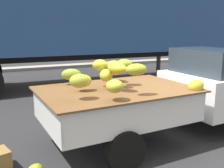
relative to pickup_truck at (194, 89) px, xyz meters
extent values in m
plane|color=#28282B|center=(-1.12, -0.22, -0.88)|extent=(220.00, 220.00, 0.00)
cube|color=gray|center=(-1.12, 10.10, -0.80)|extent=(80.00, 0.80, 0.16)
cube|color=white|center=(0.59, 0.04, -0.09)|extent=(1.96, 1.79, 0.78)
cube|color=#28333D|center=(0.41, 0.02, 0.56)|extent=(1.11, 1.54, 0.52)
cube|color=white|center=(-1.85, -0.10, -0.30)|extent=(2.66, 1.83, 0.08)
cube|color=white|center=(-1.90, 0.72, -0.04)|extent=(2.57, 0.19, 0.44)
cube|color=white|center=(-1.81, -0.92, -0.04)|extent=(2.57, 0.19, 0.44)
cube|color=white|center=(-0.60, -0.03, -0.04)|extent=(0.14, 1.69, 0.44)
cube|color=white|center=(-3.11, -0.17, -0.04)|extent=(0.14, 1.69, 0.44)
cube|color=#B21914|center=(-1.90, 0.75, -0.08)|extent=(2.46, 0.15, 0.07)
cube|color=brown|center=(-1.85, -0.10, 0.19)|extent=(2.78, 1.95, 0.03)
ellipsoid|color=gold|center=(-0.65, -0.76, 0.26)|extent=(0.31, 0.24, 0.24)
ellipsoid|color=gold|center=(-2.06, -0.10, 0.45)|extent=(0.25, 0.29, 0.22)
ellipsoid|color=#ABAF2F|center=(-2.23, -0.82, 0.42)|extent=(0.33, 0.35, 0.19)
ellipsoid|color=gold|center=(-1.95, -0.32, 0.59)|extent=(0.37, 0.42, 0.19)
ellipsoid|color=#A7B031|center=(-2.68, -0.54, 0.48)|extent=(0.32, 0.27, 0.21)
ellipsoid|color=olive|center=(-1.63, 0.05, 0.60)|extent=(0.36, 0.30, 0.20)
ellipsoid|color=olive|center=(-1.88, -0.06, 0.60)|extent=(0.35, 0.36, 0.19)
ellipsoid|color=gold|center=(-2.08, 0.13, 0.60)|extent=(0.32, 0.27, 0.20)
ellipsoid|color=gold|center=(-1.61, 0.46, 0.43)|extent=(0.29, 0.40, 0.17)
ellipsoid|color=olive|center=(-2.49, 0.54, 0.40)|extent=(0.41, 0.30, 0.22)
ellipsoid|color=#A7A829|center=(-1.80, -0.69, 0.62)|extent=(0.37, 0.26, 0.19)
ellipsoid|color=gold|center=(-2.46, -0.05, 0.38)|extent=(0.31, 0.24, 0.21)
cylinder|color=black|center=(0.60, 0.85, -0.56)|extent=(0.65, 0.24, 0.64)
cylinder|color=black|center=(-2.20, 0.69, -0.56)|extent=(0.65, 0.24, 0.64)
cylinder|color=black|center=(-2.11, -0.93, -0.56)|extent=(0.65, 0.24, 0.64)
cube|color=navy|center=(-0.45, 5.54, 1.72)|extent=(12.04, 2.72, 2.70)
cube|color=black|center=(-0.45, 5.54, 0.22)|extent=(11.05, 0.60, 0.30)
cylinder|color=#38383A|center=(2.85, 5.48, -0.26)|extent=(0.18, 0.18, 1.25)
camera|label=1|loc=(-3.82, -4.21, 1.24)|focal=42.48mm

